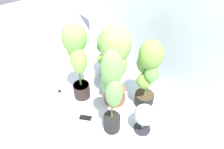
{
  "coord_description": "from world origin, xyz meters",
  "views": [
    {
      "loc": [
        1.32,
        -0.88,
        1.86
      ],
      "look_at": [
        0.02,
        0.13,
        0.42
      ],
      "focal_mm": 31.64,
      "sensor_mm": 36.0,
      "label": 1
    }
  ],
  "objects_px": {
    "potted_plant_back_left": "(108,53)",
    "potted_plant_front_left": "(77,55)",
    "potted_plant_back_right": "(148,71)",
    "floor_fan": "(144,116)",
    "nutrient_bottle": "(61,97)",
    "potted_plant_front_right": "(112,89)",
    "potted_plant_center": "(115,60)",
    "cell_phone": "(85,118)"
  },
  "relations": [
    {
      "from": "cell_phone",
      "to": "floor_fan",
      "type": "bearing_deg",
      "value": 86.1
    },
    {
      "from": "potted_plant_front_left",
      "to": "potted_plant_back_right",
      "type": "bearing_deg",
      "value": 43.03
    },
    {
      "from": "potted_plant_back_left",
      "to": "potted_plant_front_right",
      "type": "xyz_separation_m",
      "value": [
        0.68,
        -0.47,
        0.18
      ]
    },
    {
      "from": "potted_plant_front_right",
      "to": "potted_plant_front_left",
      "type": "bearing_deg",
      "value": -179.76
    },
    {
      "from": "potted_plant_center",
      "to": "floor_fan",
      "type": "relative_size",
      "value": 2.84
    },
    {
      "from": "potted_plant_back_right",
      "to": "nutrient_bottle",
      "type": "xyz_separation_m",
      "value": [
        -0.63,
        -0.77,
        -0.43
      ]
    },
    {
      "from": "floor_fan",
      "to": "potted_plant_back_left",
      "type": "bearing_deg",
      "value": 9.4
    },
    {
      "from": "cell_phone",
      "to": "potted_plant_front_right",
      "type": "bearing_deg",
      "value": 75.55
    },
    {
      "from": "potted_plant_front_right",
      "to": "nutrient_bottle",
      "type": "xyz_separation_m",
      "value": [
        -0.67,
        -0.25,
        -0.51
      ]
    },
    {
      "from": "potted_plant_front_left",
      "to": "nutrient_bottle",
      "type": "bearing_deg",
      "value": -105.37
    },
    {
      "from": "potted_plant_center",
      "to": "potted_plant_front_left",
      "type": "bearing_deg",
      "value": -137.95
    },
    {
      "from": "potted_plant_center",
      "to": "potted_plant_back_left",
      "type": "height_order",
      "value": "potted_plant_center"
    },
    {
      "from": "potted_plant_back_right",
      "to": "potted_plant_front_right",
      "type": "relative_size",
      "value": 0.87
    },
    {
      "from": "potted_plant_center",
      "to": "floor_fan",
      "type": "distance_m",
      "value": 0.65
    },
    {
      "from": "potted_plant_center",
      "to": "potted_plant_front_right",
      "type": "xyz_separation_m",
      "value": [
        0.3,
        -0.27,
        -0.03
      ]
    },
    {
      "from": "potted_plant_back_right",
      "to": "potted_plant_back_left",
      "type": "bearing_deg",
      "value": -175.42
    },
    {
      "from": "potted_plant_front_right",
      "to": "potted_plant_front_left",
      "type": "xyz_separation_m",
      "value": [
        -0.6,
        -0.0,
        0.03
      ]
    },
    {
      "from": "potted_plant_front_right",
      "to": "floor_fan",
      "type": "bearing_deg",
      "value": 49.38
    },
    {
      "from": "potted_plant_back_right",
      "to": "floor_fan",
      "type": "bearing_deg",
      "value": -45.78
    },
    {
      "from": "potted_plant_center",
      "to": "potted_plant_back_right",
      "type": "xyz_separation_m",
      "value": [
        0.25,
        0.25,
        -0.11
      ]
    },
    {
      "from": "nutrient_bottle",
      "to": "potted_plant_front_right",
      "type": "bearing_deg",
      "value": 20.8
    },
    {
      "from": "potted_plant_back_left",
      "to": "potted_plant_front_left",
      "type": "height_order",
      "value": "potted_plant_front_left"
    },
    {
      "from": "potted_plant_back_right",
      "to": "nutrient_bottle",
      "type": "distance_m",
      "value": 1.08
    },
    {
      "from": "potted_plant_front_left",
      "to": "floor_fan",
      "type": "bearing_deg",
      "value": 17.2
    },
    {
      "from": "potted_plant_front_right",
      "to": "nutrient_bottle",
      "type": "bearing_deg",
      "value": -159.2
    },
    {
      "from": "potted_plant_front_left",
      "to": "floor_fan",
      "type": "relative_size",
      "value": 2.74
    },
    {
      "from": "potted_plant_front_right",
      "to": "cell_phone",
      "type": "xyz_separation_m",
      "value": [
        -0.29,
        -0.16,
        -0.59
      ]
    },
    {
      "from": "potted_plant_front_left",
      "to": "cell_phone",
      "type": "bearing_deg",
      "value": -26.04
    },
    {
      "from": "potted_plant_back_right",
      "to": "cell_phone",
      "type": "relative_size",
      "value": 5.78
    },
    {
      "from": "potted_plant_back_left",
      "to": "floor_fan",
      "type": "bearing_deg",
      "value": -13.57
    },
    {
      "from": "potted_plant_back_right",
      "to": "floor_fan",
      "type": "height_order",
      "value": "potted_plant_back_right"
    },
    {
      "from": "potted_plant_back_right",
      "to": "cell_phone",
      "type": "distance_m",
      "value": 0.88
    },
    {
      "from": "potted_plant_back_right",
      "to": "potted_plant_front_left",
      "type": "relative_size",
      "value": 0.88
    },
    {
      "from": "potted_plant_back_right",
      "to": "potted_plant_front_right",
      "type": "xyz_separation_m",
      "value": [
        0.05,
        -0.52,
        0.08
      ]
    },
    {
      "from": "potted_plant_front_right",
      "to": "cell_phone",
      "type": "distance_m",
      "value": 0.68
    },
    {
      "from": "potted_plant_back_right",
      "to": "floor_fan",
      "type": "xyz_separation_m",
      "value": [
        0.26,
        -0.27,
        -0.28
      ]
    },
    {
      "from": "potted_plant_back_left",
      "to": "potted_plant_front_left",
      "type": "relative_size",
      "value": 0.69
    },
    {
      "from": "potted_plant_back_right",
      "to": "nutrient_bottle",
      "type": "relative_size",
      "value": 4.47
    },
    {
      "from": "cell_phone",
      "to": "nutrient_bottle",
      "type": "xyz_separation_m",
      "value": [
        -0.38,
        -0.1,
        0.09
      ]
    },
    {
      "from": "cell_phone",
      "to": "nutrient_bottle",
      "type": "bearing_deg",
      "value": -118.22
    },
    {
      "from": "potted_plant_center",
      "to": "floor_fan",
      "type": "bearing_deg",
      "value": -2.24
    },
    {
      "from": "cell_phone",
      "to": "potted_plant_back_right",
      "type": "bearing_deg",
      "value": 117.33
    }
  ]
}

